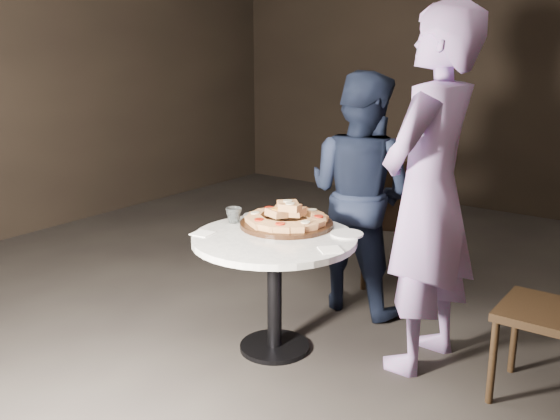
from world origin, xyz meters
name	(u,v)px	position (x,y,z in m)	size (l,w,h in m)	color
floor	(284,337)	(0.00, 0.00, 0.00)	(7.00, 7.00, 0.00)	black
table	(274,258)	(0.04, -0.14, 0.53)	(0.95, 0.95, 0.65)	black
serving_board	(286,224)	(-0.02, 0.05, 0.66)	(0.51, 0.51, 0.02)	black
focaccia_pile	(287,216)	(-0.02, 0.05, 0.71)	(0.46, 0.46, 0.12)	#C2834B
plate_left	(258,216)	(-0.26, 0.10, 0.66)	(0.17, 0.17, 0.01)	white
plate_right	(347,234)	(0.34, 0.10, 0.66)	(0.17, 0.17, 0.01)	white
water_glass	(234,215)	(-0.29, -0.07, 0.69)	(0.09, 0.09, 0.09)	silver
napkin_near	(203,233)	(-0.29, -0.33, 0.65)	(0.10, 0.10, 0.01)	white
napkin_far	(330,250)	(0.40, -0.16, 0.65)	(0.11, 0.11, 0.01)	white
chair_far	(394,214)	(0.14, 1.06, 0.52)	(0.57, 0.58, 0.90)	black
diner_navy	(360,193)	(0.10, 0.65, 0.74)	(0.72, 0.56, 1.47)	black
diner_teal	(429,194)	(0.73, 0.21, 0.91)	(0.66, 0.43, 1.82)	#866FAD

